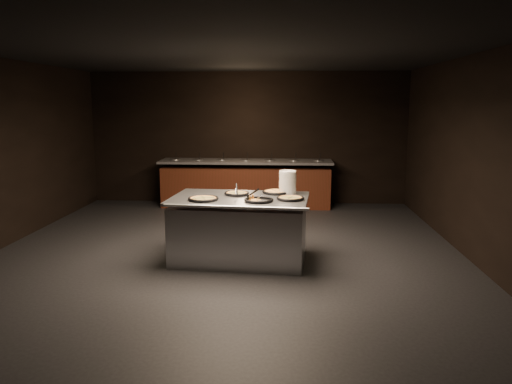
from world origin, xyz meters
TOP-DOWN VIEW (x-y plane):
  - room at (0.00, 0.00)m, footprint 7.02×8.02m
  - salad_bar at (0.00, 3.56)m, footprint 3.70×0.83m
  - serving_counter at (0.22, -0.24)m, footprint 1.99×1.37m
  - plate_stack at (0.90, 0.10)m, footprint 0.25×0.25m
  - pan_veggie_whole at (-0.25, -0.49)m, footprint 0.42×0.42m
  - pan_cheese_whole at (0.17, -0.05)m, footprint 0.36×0.36m
  - pan_cheese_slices_a at (0.73, 0.11)m, footprint 0.41×0.41m
  - pan_cheese_slices_b at (0.51, -0.53)m, footprint 0.40×0.40m
  - pan_veggie_slices at (0.94, -0.38)m, footprint 0.38×0.38m
  - server_left at (0.17, -0.15)m, footprint 0.14×0.35m
  - server_right at (0.47, -0.53)m, footprint 0.32×0.26m

SIDE VIEW (x-z plane):
  - serving_counter at x=0.22m, z-range -0.02..0.89m
  - salad_bar at x=0.00m, z-range -0.15..1.03m
  - pan_cheese_slices_b at x=0.51m, z-range 0.91..0.95m
  - pan_cheese_whole at x=0.17m, z-range 0.91..0.95m
  - pan_veggie_slices at x=0.94m, z-range 0.91..0.95m
  - pan_cheese_slices_a at x=0.73m, z-range 0.91..0.95m
  - pan_veggie_whole at x=-0.25m, z-range 0.91..0.95m
  - server_left at x=0.17m, z-range 0.91..1.08m
  - server_right at x=0.47m, z-range 0.91..1.09m
  - plate_stack at x=0.90m, z-range 0.91..1.24m
  - room at x=0.00m, z-range -0.01..2.91m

